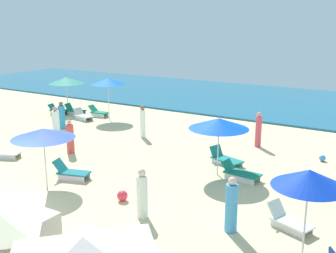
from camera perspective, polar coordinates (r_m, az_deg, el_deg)
name	(u,v)px	position (r m, az deg, el deg)	size (l,w,h in m)	color
ground_plane	(0,208)	(14.67, -22.34, -10.48)	(60.00, 60.00, 0.00)	beige
ocean	(254,99)	(32.89, 11.81, 3.76)	(60.00, 14.18, 0.12)	#1C6384
umbrella_0	(43,133)	(15.33, -16.98, -0.93)	(2.28, 2.28, 2.20)	silver
lounge_chair_0_0	(71,172)	(16.34, -13.34, -6.21)	(1.49, 0.94, 0.74)	silver
umbrella_1	(309,178)	(10.54, 19.02, -6.83)	(1.81, 1.81, 2.44)	silver
lounge_chair_1_1	(288,221)	(12.79, 16.41, -12.45)	(1.45, 0.99, 0.70)	silver
umbrella_2	(219,123)	(15.91, 7.08, 0.43)	(2.34, 2.34, 2.31)	silver
lounge_chair_2_0	(225,159)	(17.72, 7.94, -4.44)	(1.58, 1.04, 0.70)	silver
lounge_chair_2_1	(240,173)	(16.11, 10.01, -6.38)	(1.54, 0.76, 0.64)	silver
umbrella_4	(66,80)	(28.48, -13.98, 6.24)	(2.32, 2.32, 2.34)	silver
lounge_chair_4_0	(58,110)	(27.94, -15.03, 2.19)	(1.40, 0.92, 0.68)	silver
lounge_chair_4_1	(75,110)	(27.62, -12.83, 2.18)	(1.40, 0.79, 0.72)	silver
lounge_chair_5_0	(4,152)	(19.72, -21.83, -3.37)	(1.41, 1.07, 0.72)	silver
umbrella_7	(108,81)	(25.45, -8.35, 6.23)	(2.18, 2.18, 2.57)	silver
lounge_chair_7_0	(83,116)	(25.99, -11.75, 1.48)	(1.40, 0.82, 0.69)	silver
lounge_chair_7_1	(98,112)	(26.73, -9.67, 1.97)	(1.31, 0.68, 0.72)	silver
beachgoer_0	(56,122)	(22.67, -15.34, 0.60)	(0.50, 0.50, 1.57)	white
beachgoer_1	(70,138)	(19.38, -13.45, -1.55)	(0.48, 0.48, 1.57)	#DE4A46
beachgoer_2	(231,206)	(12.06, 8.80, -10.90)	(0.38, 0.38, 1.67)	#4296CF
beachgoer_3	(142,194)	(12.77, -3.62, -9.41)	(0.47, 0.47, 1.59)	silver
beachgoer_4	(143,122)	(21.47, -3.53, 0.65)	(0.41, 0.41, 1.72)	white
beachgoer_5	(258,130)	(20.28, 12.46, -0.50)	(0.38, 0.38, 1.72)	#DD475A
beachgoer_7	(62,116)	(24.11, -14.57, 1.42)	(0.51, 0.51, 1.55)	#2B8FBE
beach_ball_0	(322,158)	(19.13, 20.68, -4.13)	(0.28, 0.28, 0.28)	#3E8ED2
beach_ball_1	(122,196)	(14.14, -6.37, -9.55)	(0.37, 0.37, 0.37)	#E63346
beach_ball_2	(71,142)	(20.70, -13.40, -2.11)	(0.36, 0.36, 0.36)	yellow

